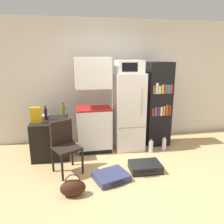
{
  "coord_description": "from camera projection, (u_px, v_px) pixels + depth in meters",
  "views": [
    {
      "loc": [
        -1.1,
        -2.92,
        1.93
      ],
      "look_at": [
        -0.38,
        0.85,
        0.92
      ],
      "focal_mm": 35.0,
      "sensor_mm": 36.0,
      "label": 1
    }
  ],
  "objects": [
    {
      "name": "ground_plane",
      "position": [
        145.0,
        180.0,
        3.46
      ],
      "size": [
        24.0,
        24.0,
        0.0
      ],
      "primitive_type": "plane",
      "color": "tan"
    },
    {
      "name": "suitcase_small_flat",
      "position": [
        111.0,
        177.0,
        3.47
      ],
      "size": [
        0.62,
        0.56,
        0.11
      ],
      "rotation": [
        0.0,
        0.0,
        0.31
      ],
      "color": "navy",
      "rests_on": "ground_plane"
    },
    {
      "name": "bookshelf",
      "position": [
        158.0,
        104.0,
        4.7
      ],
      "size": [
        0.5,
        0.41,
        1.79
      ],
      "color": "black",
      "rests_on": "ground_plane"
    },
    {
      "name": "side_table",
      "position": [
        51.0,
        138.0,
        4.27
      ],
      "size": [
        0.69,
        0.72,
        0.72
      ],
      "color": "black",
      "rests_on": "ground_plane"
    },
    {
      "name": "bottle_olive_oil",
      "position": [
        63.0,
        110.0,
        4.45
      ],
      "size": [
        0.08,
        0.08,
        0.27
      ],
      "color": "#566619",
      "rests_on": "side_table"
    },
    {
      "name": "water_bottle_middle",
      "position": [
        151.0,
        146.0,
        4.45
      ],
      "size": [
        0.09,
        0.09,
        0.3
      ],
      "color": "silver",
      "rests_on": "ground_plane"
    },
    {
      "name": "refrigerator",
      "position": [
        128.0,
        112.0,
        4.52
      ],
      "size": [
        0.59,
        0.6,
        1.58
      ],
      "color": "silver",
      "rests_on": "ground_plane"
    },
    {
      "name": "cereal_box",
      "position": [
        36.0,
        115.0,
        3.94
      ],
      "size": [
        0.19,
        0.07,
        0.3
      ],
      "color": "gold",
      "rests_on": "side_table"
    },
    {
      "name": "bottle_ketchup_red",
      "position": [
        35.0,
        117.0,
        4.2
      ],
      "size": [
        0.07,
        0.07,
        0.14
      ],
      "color": "#AD1914",
      "rests_on": "side_table"
    },
    {
      "name": "chair",
      "position": [
        64.0,
        142.0,
        3.64
      ],
      "size": [
        0.54,
        0.54,
        0.87
      ],
      "rotation": [
        0.0,
        0.0,
        0.47
      ],
      "color": "black",
      "rests_on": "ground_plane"
    },
    {
      "name": "bottle_wine_dark",
      "position": [
        46.0,
        114.0,
        4.16
      ],
      "size": [
        0.06,
        0.06,
        0.28
      ],
      "color": "black",
      "rests_on": "side_table"
    },
    {
      "name": "bowl",
      "position": [
        45.0,
        116.0,
        4.42
      ],
      "size": [
        0.13,
        0.13,
        0.04
      ],
      "color": "silver",
      "rests_on": "side_table"
    },
    {
      "name": "microwave",
      "position": [
        129.0,
        67.0,
        4.28
      ],
      "size": [
        0.52,
        0.42,
        0.25
      ],
      "color": "silver",
      "rests_on": "refrigerator"
    },
    {
      "name": "wall_back",
      "position": [
        127.0,
        81.0,
        5.06
      ],
      "size": [
        6.4,
        0.1,
        2.69
      ],
      "color": "silver",
      "rests_on": "ground_plane"
    },
    {
      "name": "kitchen_hutch",
      "position": [
        94.0,
        110.0,
        4.39
      ],
      "size": [
        0.7,
        0.53,
        1.89
      ],
      "color": "white",
      "rests_on": "ground_plane"
    },
    {
      "name": "suitcase_large_flat",
      "position": [
        145.0,
        167.0,
        3.74
      ],
      "size": [
        0.54,
        0.43,
        0.14
      ],
      "rotation": [
        0.0,
        0.0,
        -0.03
      ],
      "color": "black",
      "rests_on": "ground_plane"
    },
    {
      "name": "handbag",
      "position": [
        73.0,
        188.0,
        3.06
      ],
      "size": [
        0.36,
        0.2,
        0.33
      ],
      "color": "#33190F",
      "rests_on": "ground_plane"
    },
    {
      "name": "water_bottle_front",
      "position": [
        164.0,
        144.0,
        4.54
      ],
      "size": [
        0.09,
        0.09,
        0.32
      ],
      "color": "silver",
      "rests_on": "ground_plane"
    }
  ]
}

